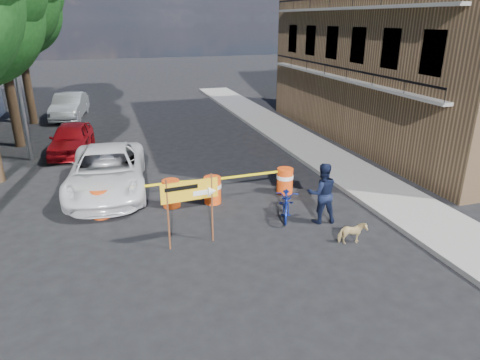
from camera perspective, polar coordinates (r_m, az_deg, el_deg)
ground at (r=11.84m, az=-2.29°, el=-8.25°), size 120.00×120.00×0.00m
sidewalk_east at (r=19.16m, az=11.01°, el=3.16°), size 2.40×40.00×0.15m
apartment_building at (r=23.23m, az=23.15°, el=19.85°), size 8.00×16.00×12.00m
tree_far at (r=27.33m, az=-27.74°, el=19.54°), size 5.04×4.80×8.84m
streetlamp at (r=19.84m, az=-27.86°, el=14.52°), size 1.25×0.18×8.00m
barrel_far_left at (r=13.74m, az=-18.12°, el=-2.88°), size 0.58×0.58×0.90m
barrel_mid_left at (r=13.96m, az=-9.17°, el=-1.70°), size 0.58×0.58×0.90m
barrel_mid_right at (r=14.08m, az=-3.68°, el=-1.26°), size 0.58×0.58×0.90m
barrel_far_right at (r=14.94m, az=5.99°, el=-0.02°), size 0.58×0.58×0.90m
detour_sign at (r=11.19m, az=-5.68°, el=-1.95°), size 1.52×0.30×1.96m
pedestrian at (r=12.81m, az=10.88°, el=-1.72°), size 1.01×0.85×1.85m
bicycle at (r=13.02m, az=6.32°, el=-1.07°), size 0.98×1.15×1.86m
dog at (r=12.00m, az=14.74°, el=-6.88°), size 0.78×0.43×0.63m
suv_white at (r=15.57m, az=-17.31°, el=1.15°), size 3.00×5.71×1.53m
sedan_red at (r=20.73m, az=-21.57°, el=5.16°), size 2.09×4.17×1.36m
sedan_silver at (r=28.37m, az=-21.76°, el=9.17°), size 2.19×4.77×1.52m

